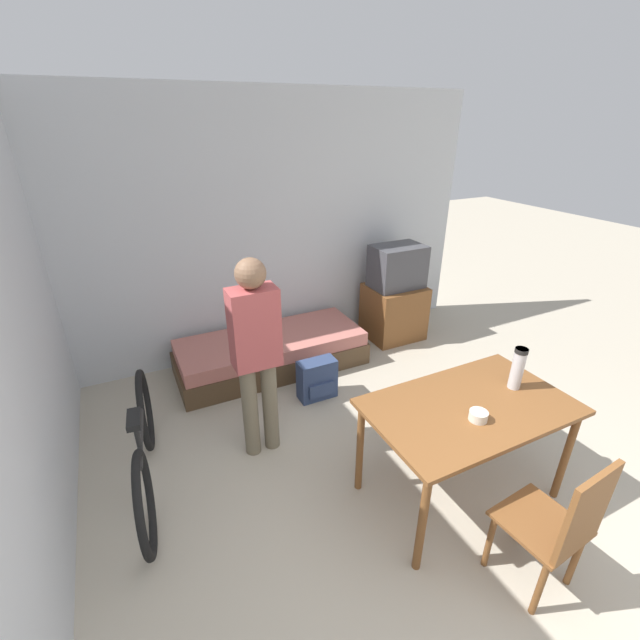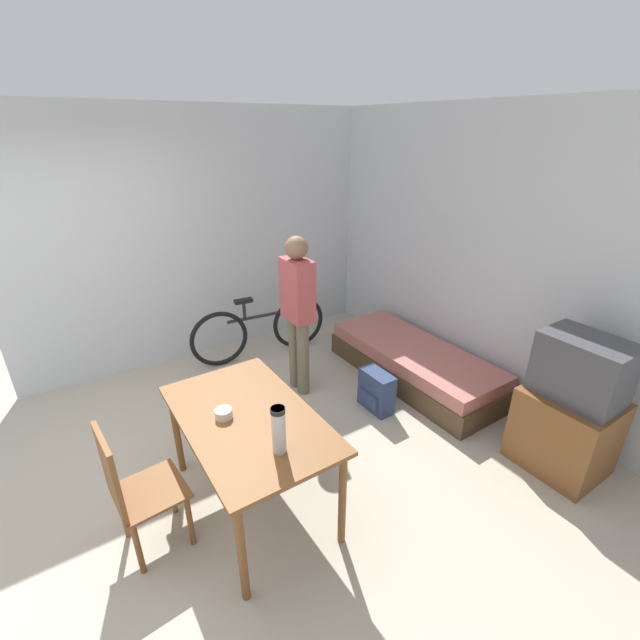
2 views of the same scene
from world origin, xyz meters
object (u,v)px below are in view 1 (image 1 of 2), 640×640
object	(u,v)px
person_standing	(256,348)
mate_bowl	(478,416)
bicycle	(145,449)
dining_table	(469,416)
backpack	(317,380)
daybed	(272,352)
tv	(395,297)
wooden_chair	(560,524)
thermos_flask	(518,367)

from	to	relation	value
person_standing	mate_bowl	bearing A→B (deg)	-48.80
bicycle	dining_table	bearing A→B (deg)	-27.56
dining_table	backpack	xyz separation A→B (m)	(-0.39, 1.46, -0.48)
dining_table	backpack	distance (m)	1.58
person_standing	mate_bowl	world-z (taller)	person_standing
daybed	person_standing	distance (m)	1.43
mate_bowl	tv	bearing A→B (deg)	65.73
backpack	tv	bearing A→B (deg)	28.22
person_standing	tv	bearing A→B (deg)	29.48
wooden_chair	mate_bowl	bearing A→B (deg)	92.10
thermos_flask	person_standing	bearing A→B (deg)	145.96
bicycle	thermos_flask	size ratio (longest dim) A/B	5.36
dining_table	person_standing	size ratio (longest dim) A/B	0.83
thermos_flask	bicycle	bearing A→B (deg)	157.08
person_standing	thermos_flask	world-z (taller)	person_standing
dining_table	person_standing	bearing A→B (deg)	136.57
tv	person_standing	distance (m)	2.40
wooden_chair	thermos_flask	size ratio (longest dim) A/B	3.11
tv	person_standing	xyz separation A→B (m)	(-2.06, -1.17, 0.41)
tv	daybed	bearing A→B (deg)	-178.37
person_standing	thermos_flask	distance (m)	1.80
tv	backpack	xyz separation A→B (m)	(-1.37, -0.73, -0.32)
person_standing	bicycle	bearing A→B (deg)	-178.91
backpack	person_standing	bearing A→B (deg)	-148.12
dining_table	thermos_flask	bearing A→B (deg)	2.96
daybed	tv	xyz separation A→B (m)	(1.57, 0.04, 0.33)
wooden_chair	thermos_flask	xyz separation A→B (m)	(0.45, 0.77, 0.41)
wooden_chair	person_standing	bearing A→B (deg)	120.34
bicycle	daybed	bearing A→B (deg)	40.16
daybed	thermos_flask	distance (m)	2.46
daybed	wooden_chair	xyz separation A→B (m)	(0.54, -2.89, 0.33)
tv	thermos_flask	world-z (taller)	tv
tv	mate_bowl	distance (m)	2.57
daybed	thermos_flask	bearing A→B (deg)	-64.99
wooden_chair	dining_table	bearing A→B (deg)	86.34
daybed	mate_bowl	size ratio (longest dim) A/B	17.42
thermos_flask	mate_bowl	xyz separation A→B (m)	(-0.47, -0.15, -0.13)
wooden_chair	mate_bowl	size ratio (longest dim) A/B	8.37
wooden_chair	person_standing	world-z (taller)	person_standing
mate_bowl	backpack	distance (m)	1.73
wooden_chair	bicycle	size ratio (longest dim) A/B	0.58
person_standing	backpack	distance (m)	1.10
mate_bowl	backpack	xyz separation A→B (m)	(-0.32, 1.59, -0.59)
daybed	backpack	xyz separation A→B (m)	(0.20, -0.69, 0.01)
person_standing	backpack	world-z (taller)	person_standing
backpack	bicycle	bearing A→B (deg)	-163.82
wooden_chair	bicycle	bearing A→B (deg)	137.09
dining_table	backpack	size ratio (longest dim) A/B	3.39
bicycle	backpack	world-z (taller)	bicycle
daybed	person_standing	xyz separation A→B (m)	(-0.50, -1.12, 0.74)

